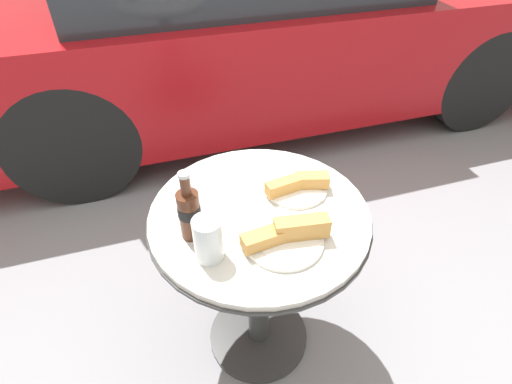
{
  "coord_description": "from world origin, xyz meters",
  "views": [
    {
      "loc": [
        -0.27,
        -0.82,
        1.51
      ],
      "look_at": [
        0.0,
        0.03,
        0.75
      ],
      "focal_mm": 28.0,
      "sensor_mm": 36.0,
      "label": 1
    }
  ],
  "objects_px": {
    "drinking_glass": "(208,241)",
    "lunch_plate_far": "(297,185)",
    "parked_car": "(255,19)",
    "cola_bottle_left": "(189,212)",
    "bistro_table": "(259,253)",
    "lunch_plate_near": "(286,236)"
  },
  "relations": [
    {
      "from": "cola_bottle_left",
      "to": "lunch_plate_far",
      "type": "height_order",
      "value": "cola_bottle_left"
    },
    {
      "from": "bistro_table",
      "to": "lunch_plate_near",
      "type": "distance_m",
      "value": 0.25
    },
    {
      "from": "lunch_plate_near",
      "to": "bistro_table",
      "type": "bearing_deg",
      "value": 103.31
    },
    {
      "from": "bistro_table",
      "to": "cola_bottle_left",
      "type": "relative_size",
      "value": 3.24
    },
    {
      "from": "bistro_table",
      "to": "drinking_glass",
      "type": "xyz_separation_m",
      "value": [
        -0.18,
        -0.12,
        0.24
      ]
    },
    {
      "from": "parked_car",
      "to": "lunch_plate_far",
      "type": "bearing_deg",
      "value": -103.29
    },
    {
      "from": "lunch_plate_far",
      "to": "cola_bottle_left",
      "type": "bearing_deg",
      "value": -165.03
    },
    {
      "from": "drinking_glass",
      "to": "parked_car",
      "type": "height_order",
      "value": "parked_car"
    },
    {
      "from": "drinking_glass",
      "to": "lunch_plate_far",
      "type": "distance_m",
      "value": 0.37
    },
    {
      "from": "bistro_table",
      "to": "parked_car",
      "type": "distance_m",
      "value": 2.04
    },
    {
      "from": "drinking_glass",
      "to": "parked_car",
      "type": "relative_size",
      "value": 0.03
    },
    {
      "from": "bistro_table",
      "to": "drinking_glass",
      "type": "bearing_deg",
      "value": -144.68
    },
    {
      "from": "lunch_plate_far",
      "to": "drinking_glass",
      "type": "bearing_deg",
      "value": -149.83
    },
    {
      "from": "bistro_table",
      "to": "lunch_plate_far",
      "type": "height_order",
      "value": "lunch_plate_far"
    },
    {
      "from": "lunch_plate_far",
      "to": "bistro_table",
      "type": "bearing_deg",
      "value": -156.99
    },
    {
      "from": "drinking_glass",
      "to": "lunch_plate_far",
      "type": "bearing_deg",
      "value": 30.17
    },
    {
      "from": "drinking_glass",
      "to": "bistro_table",
      "type": "bearing_deg",
      "value": 35.32
    },
    {
      "from": "lunch_plate_near",
      "to": "parked_car",
      "type": "bearing_deg",
      "value": 75.04
    },
    {
      "from": "cola_bottle_left",
      "to": "lunch_plate_far",
      "type": "relative_size",
      "value": 1.03
    },
    {
      "from": "drinking_glass",
      "to": "lunch_plate_far",
      "type": "height_order",
      "value": "drinking_glass"
    },
    {
      "from": "cola_bottle_left",
      "to": "lunch_plate_far",
      "type": "distance_m",
      "value": 0.37
    },
    {
      "from": "cola_bottle_left",
      "to": "lunch_plate_near",
      "type": "relative_size",
      "value": 0.88
    }
  ]
}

